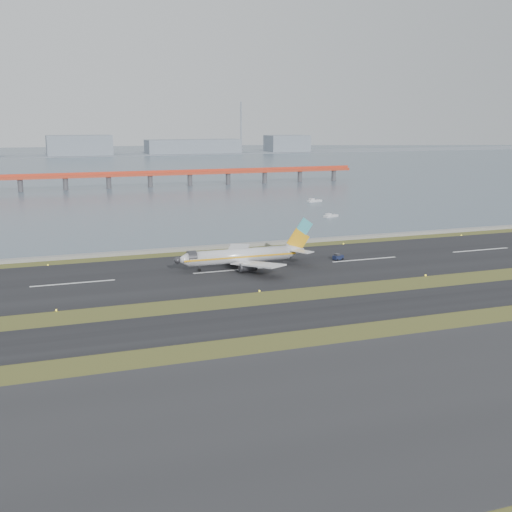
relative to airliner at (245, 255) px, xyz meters
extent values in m
plane|color=#3D4E1B|center=(-4.62, -31.74, -3.46)|extent=(1000.00, 1000.00, 0.00)
cube|color=#29292B|center=(-4.62, -86.74, -3.41)|extent=(1000.00, 50.00, 0.10)
cube|color=black|center=(-4.62, -43.74, -3.41)|extent=(1000.00, 18.00, 0.10)
cube|color=black|center=(-4.62, -1.74, -3.41)|extent=(1000.00, 45.00, 0.10)
cube|color=gray|center=(-4.62, 28.26, -2.96)|extent=(1000.00, 2.50, 1.00)
cube|color=#4C5F6C|center=(-4.62, 428.26, -3.46)|extent=(1400.00, 800.00, 1.30)
cube|color=#C23B21|center=(15.38, 218.26, 4.04)|extent=(260.00, 5.00, 1.60)
cube|color=#C23B21|center=(15.38, 218.26, 5.54)|extent=(260.00, 0.40, 1.40)
cylinder|color=#4C4C51|center=(15.38, 218.26, -0.46)|extent=(2.80, 2.80, 7.00)
cylinder|color=#4C4C51|center=(111.38, 218.26, -0.46)|extent=(2.80, 2.80, 7.00)
cube|color=gray|center=(-4.62, 588.26, -3.46)|extent=(1400.00, 80.00, 1.00)
cube|color=gray|center=(5.38, 588.26, 7.54)|extent=(70.00, 35.00, 22.00)
cube|color=gray|center=(135.38, 588.26, 4.54)|extent=(110.00, 35.00, 16.00)
cube|color=gray|center=(255.38, 588.26, 6.54)|extent=(50.00, 35.00, 20.00)
cylinder|color=gray|center=(195.38, 588.26, 26.54)|extent=(1.80, 1.80, 60.00)
cylinder|color=silver|center=(-1.50, 0.00, 0.04)|extent=(28.00, 3.80, 3.80)
cone|color=silver|center=(-17.10, 0.00, 0.04)|extent=(3.20, 3.80, 3.80)
cone|color=silver|center=(14.70, 0.00, 0.34)|extent=(5.00, 3.80, 3.80)
cube|color=#FCAE1A|center=(-1.50, -1.92, 0.04)|extent=(31.00, 0.06, 0.45)
cube|color=#FCAE1A|center=(-1.50, 1.92, 0.04)|extent=(31.00, 0.06, 0.45)
cube|color=silver|center=(0.70, -8.50, -0.66)|extent=(11.31, 15.89, 1.66)
cube|color=silver|center=(0.70, 8.50, -0.66)|extent=(11.31, 15.89, 1.66)
cylinder|color=#323136|center=(-1.00, -6.00, -1.86)|extent=(4.20, 2.10, 2.10)
cylinder|color=#323136|center=(-1.00, 6.00, -1.86)|extent=(4.20, 2.10, 2.10)
cube|color=#FCAE1A|center=(15.50, 0.00, 3.24)|extent=(6.80, 0.35, 6.85)
cube|color=#46B6C7|center=(17.40, 0.00, 6.94)|extent=(4.85, 0.37, 4.90)
cube|color=silver|center=(15.00, -3.80, 0.84)|extent=(5.64, 6.80, 0.22)
cube|color=silver|center=(15.00, 3.80, 0.84)|extent=(5.64, 6.80, 0.22)
cylinder|color=black|center=(-12.50, 0.00, -3.01)|extent=(0.80, 0.28, 0.80)
cylinder|color=black|center=(0.00, -2.80, -2.91)|extent=(1.00, 0.38, 1.00)
cylinder|color=black|center=(0.00, 2.80, -2.91)|extent=(1.00, 0.38, 1.00)
cube|color=#141B39|center=(28.16, 0.52, -2.63)|extent=(3.29, 2.43, 1.10)
cube|color=#323136|center=(27.81, 0.41, -1.90)|extent=(1.63, 1.69, 0.64)
cylinder|color=black|center=(27.40, -0.48, -3.14)|extent=(0.70, 0.45, 0.64)
cylinder|color=black|center=(26.98, 0.93, -3.14)|extent=(0.70, 0.45, 0.64)
cylinder|color=black|center=(29.34, 0.10, -3.14)|extent=(0.70, 0.45, 0.64)
cylinder|color=black|center=(28.91, 1.51, -3.14)|extent=(0.70, 0.45, 0.64)
cube|color=silver|center=(62.78, 75.17, -3.06)|extent=(7.19, 4.58, 0.88)
cube|color=silver|center=(61.42, 74.61, -2.28)|extent=(2.41, 2.19, 0.88)
cube|color=silver|center=(77.14, 122.12, -3.02)|extent=(8.04, 4.30, 0.99)
cube|color=silver|center=(75.55, 121.70, -2.14)|extent=(2.57, 2.26, 0.99)
camera|label=1|loc=(-53.71, -158.59, 35.56)|focal=45.00mm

